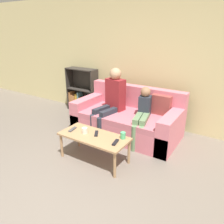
{
  "coord_description": "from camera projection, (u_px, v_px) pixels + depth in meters",
  "views": [
    {
      "loc": [
        1.72,
        -1.19,
        1.93
      ],
      "look_at": [
        -0.09,
        1.65,
        0.63
      ],
      "focal_mm": 35.0,
      "sensor_mm": 36.0,
      "label": 1
    }
  ],
  "objects": [
    {
      "name": "tv_remote_0",
      "position": [
        96.0,
        133.0,
        3.31
      ],
      "size": [
        0.13,
        0.17,
        0.02
      ],
      "rotation": [
        0.0,
        0.0,
        0.55
      ],
      "color": "black",
      "rests_on": "coffee_table"
    },
    {
      "name": "ground_plane",
      "position": [
        41.0,
        209.0,
        2.5
      ],
      "size": [
        22.0,
        22.0,
        0.0
      ],
      "primitive_type": "plane",
      "color": "#70665B"
    },
    {
      "name": "bookshelf",
      "position": [
        81.0,
        94.0,
        5.4
      ],
      "size": [
        0.79,
        0.28,
        1.04
      ],
      "color": "#332D28",
      "rests_on": "ground_plane"
    },
    {
      "name": "couch",
      "position": [
        128.0,
        120.0,
        4.19
      ],
      "size": [
        1.98,
        0.99,
        0.87
      ],
      "color": "#D1707F",
      "rests_on": "ground_plane"
    },
    {
      "name": "cup_far",
      "position": [
        85.0,
        130.0,
        3.34
      ],
      "size": [
        0.09,
        0.09,
        0.09
      ],
      "color": "silver",
      "rests_on": "coffee_table"
    },
    {
      "name": "wall_back",
      "position": [
        151.0,
        62.0,
        4.34
      ],
      "size": [
        12.0,
        0.06,
        2.6
      ],
      "color": "beige",
      "rests_on": "ground_plane"
    },
    {
      "name": "person_child",
      "position": [
        143.0,
        113.0,
        3.78
      ],
      "size": [
        0.35,
        0.69,
        0.98
      ],
      "rotation": [
        0.0,
        0.0,
        0.23
      ],
      "color": "#66845B",
      "rests_on": "ground_plane"
    },
    {
      "name": "tv_remote_1",
      "position": [
        115.0,
        142.0,
        3.06
      ],
      "size": [
        0.08,
        0.18,
        0.02
      ],
      "rotation": [
        0.0,
        0.0,
        0.18
      ],
      "color": "black",
      "rests_on": "coffee_table"
    },
    {
      "name": "cup_near",
      "position": [
        123.0,
        135.0,
        3.17
      ],
      "size": [
        0.08,
        0.08,
        0.1
      ],
      "color": "#4CB77A",
      "rests_on": "coffee_table"
    },
    {
      "name": "tv_remote_2",
      "position": [
        73.0,
        129.0,
        3.45
      ],
      "size": [
        0.07,
        0.18,
        0.02
      ],
      "rotation": [
        0.0,
        0.0,
        0.16
      ],
      "color": "#47474C",
      "rests_on": "coffee_table"
    },
    {
      "name": "person_adult",
      "position": [
        112.0,
        97.0,
        4.11
      ],
      "size": [
        0.44,
        0.71,
        1.25
      ],
      "rotation": [
        0.0,
        0.0,
        -0.19
      ],
      "color": "#282D38",
      "rests_on": "ground_plane"
    },
    {
      "name": "coffee_table",
      "position": [
        94.0,
        138.0,
        3.29
      ],
      "size": [
        1.07,
        0.48,
        0.42
      ],
      "color": "#A87F56",
      "rests_on": "ground_plane"
    }
  ]
}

